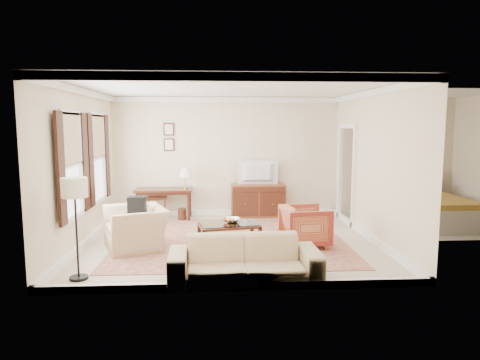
{
  "coord_description": "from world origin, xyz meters",
  "views": [
    {
      "loc": [
        -0.29,
        -8.0,
        2.22
      ],
      "look_at": [
        0.2,
        0.3,
        1.15
      ],
      "focal_mm": 32.0,
      "sensor_mm": 36.0,
      "label": 1
    }
  ],
  "objects": [
    {
      "name": "annex_bedroom",
      "position": [
        4.49,
        1.15,
        0.34
      ],
      "size": [
        3.0,
        2.7,
        2.9
      ],
      "color": "beige",
      "rests_on": "ground"
    },
    {
      "name": "striped_armchair",
      "position": [
        1.36,
        -0.4,
        0.41
      ],
      "size": [
        0.83,
        0.88,
        0.83
      ],
      "primitive_type": "imported",
      "rotation": [
        0.0,
        0.0,
        1.68
      ],
      "color": "maroon",
      "rests_on": "room_shell"
    },
    {
      "name": "doorway",
      "position": [
        2.71,
        1.5,
        1.08
      ],
      "size": [
        0.1,
        1.12,
        2.25
      ],
      "primitive_type": null,
      "color": "white",
      "rests_on": "room_shell"
    },
    {
      "name": "tv",
      "position": [
        0.75,
        2.2,
        1.27
      ],
      "size": [
        0.93,
        0.54,
        0.12
      ],
      "primitive_type": "imported",
      "rotation": [
        0.0,
        0.0,
        3.14
      ],
      "color": "black",
      "rests_on": "sideboard"
    },
    {
      "name": "room_shell",
      "position": [
        0.0,
        0.0,
        2.47
      ],
      "size": [
        5.51,
        5.01,
        2.91
      ],
      "color": "beige",
      "rests_on": "ground"
    },
    {
      "name": "sofa",
      "position": [
        0.12,
        -2.1,
        0.42
      ],
      "size": [
        2.17,
        0.69,
        0.84
      ],
      "primitive_type": "imported",
      "rotation": [
        0.0,
        0.0,
        0.03
      ],
      "color": "#C9B088",
      "rests_on": "room_shell"
    },
    {
      "name": "sideboard",
      "position": [
        0.75,
        2.22,
        0.4
      ],
      "size": [
        1.3,
        0.5,
        0.8
      ],
      "primitive_type": "cube",
      "color": "brown",
      "rests_on": "room_shell"
    },
    {
      "name": "desk_lamp",
      "position": [
        -0.98,
        2.07,
        0.98
      ],
      "size": [
        0.32,
        0.32,
        0.5
      ],
      "primitive_type": null,
      "color": "silver",
      "rests_on": "writing_desk"
    },
    {
      "name": "window_rear",
      "position": [
        -2.7,
        0.9,
        1.55
      ],
      "size": [
        0.12,
        1.56,
        1.8
      ],
      "primitive_type": null,
      "color": "#CCB284",
      "rests_on": "room_shell"
    },
    {
      "name": "coffee_table",
      "position": [
        -0.04,
        -0.42,
        0.35
      ],
      "size": [
        1.17,
        0.81,
        0.46
      ],
      "rotation": [
        0.0,
        0.0,
        0.18
      ],
      "color": "#3D1C11",
      "rests_on": "room_shell"
    },
    {
      "name": "window_front",
      "position": [
        -2.7,
        -0.7,
        1.55
      ],
      "size": [
        0.12,
        1.56,
        1.8
      ],
      "primitive_type": null,
      "color": "#CCB284",
      "rests_on": "room_shell"
    },
    {
      "name": "fruit_bowl",
      "position": [
        0.02,
        -0.35,
        0.51
      ],
      "size": [
        0.42,
        0.42,
        0.1
      ],
      "primitive_type": "imported",
      "color": "silver",
      "rests_on": "coffee_table"
    },
    {
      "name": "desk_chair",
      "position": [
        -1.69,
        2.42,
        0.53
      ],
      "size": [
        0.46,
        0.46,
        1.05
      ],
      "primitive_type": null,
      "rotation": [
        0.0,
        0.0,
        -0.01
      ],
      "color": "brown",
      "rests_on": "room_shell"
    },
    {
      "name": "book_a",
      "position": [
        -0.16,
        -0.46,
        0.18
      ],
      "size": [
        0.28,
        0.08,
        0.38
      ],
      "primitive_type": "imported",
      "rotation": [
        0.0,
        0.0,
        0.17
      ],
      "color": "brown",
      "rests_on": "coffee_table"
    },
    {
      "name": "framed_prints",
      "position": [
        -1.4,
        2.47,
        1.94
      ],
      "size": [
        0.25,
        0.04,
        0.68
      ],
      "primitive_type": null,
      "color": "#3D1C11",
      "rests_on": "room_shell"
    },
    {
      "name": "book_b",
      "position": [
        0.17,
        -0.43,
        0.17
      ],
      "size": [
        0.28,
        0.09,
        0.38
      ],
      "primitive_type": "imported",
      "rotation": [
        0.0,
        0.0,
        0.24
      ],
      "color": "brown",
      "rests_on": "coffee_table"
    },
    {
      "name": "floor_lamp",
      "position": [
        -2.28,
        -1.91,
        1.24
      ],
      "size": [
        0.37,
        0.37,
        1.49
      ],
      "color": "black",
      "rests_on": "room_shell"
    },
    {
      "name": "writing_desk",
      "position": [
        -1.5,
        2.07,
        0.62
      ],
      "size": [
        1.34,
        0.67,
        0.73
      ],
      "color": "#3D1C11",
      "rests_on": "room_shell"
    },
    {
      "name": "backpack",
      "position": [
        -1.72,
        -0.23,
        0.75
      ],
      "size": [
        0.36,
        0.39,
        0.4
      ],
      "primitive_type": "cube",
      "rotation": [
        0.0,
        0.0,
        -0.99
      ],
      "color": "black",
      "rests_on": "club_armchair"
    },
    {
      "name": "rug",
      "position": [
        0.01,
        0.05,
        0.01
      ],
      "size": [
        4.34,
        3.73,
        0.01
      ],
      "primitive_type": "cube",
      "rotation": [
        0.0,
        0.0,
        -0.0
      ],
      "color": "maroon",
      "rests_on": "room_shell"
    },
    {
      "name": "club_armchair",
      "position": [
        -1.72,
        -0.35,
        0.5
      ],
      "size": [
        1.11,
        1.34,
        1.0
      ],
      "primitive_type": "imported",
      "rotation": [
        0.0,
        0.0,
        -1.2
      ],
      "color": "#C9B088",
      "rests_on": "room_shell"
    }
  ]
}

